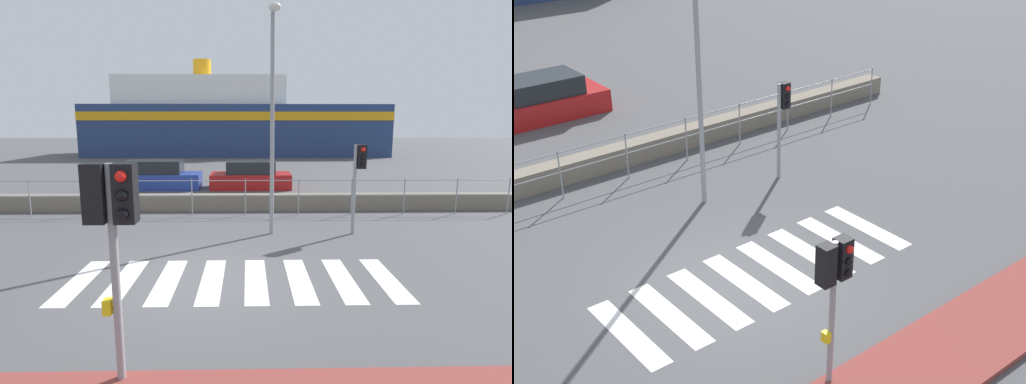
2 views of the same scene
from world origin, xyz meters
The scene contains 8 objects.
ground_plane centered at (0.00, 0.00, 0.00)m, with size 160.00×160.00×0.00m, color #4C4C4F.
crosswalk centered at (0.72, 0.00, 0.00)m, with size 6.75×2.40×0.01m.
seawall centered at (0.00, 6.82, 0.29)m, with size 22.86×0.55×0.58m.
harbor_fence centered at (0.00, 5.94, 0.84)m, with size 20.61×0.04×1.29m.
traffic_light_near centered at (-0.54, -3.33, 2.15)m, with size 0.58×0.41×2.75m.
traffic_light_far centered at (4.18, 3.42, 1.91)m, with size 0.34×0.32×2.60m.
streetlamp centered at (1.71, 3.36, 3.85)m, with size 0.32×0.94×6.27m.
parked_car_red centered at (1.17, 11.83, 0.58)m, with size 3.94×1.78×1.35m.
Camera 2 is at (-7.12, -9.79, 8.12)m, focal length 50.00 mm.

